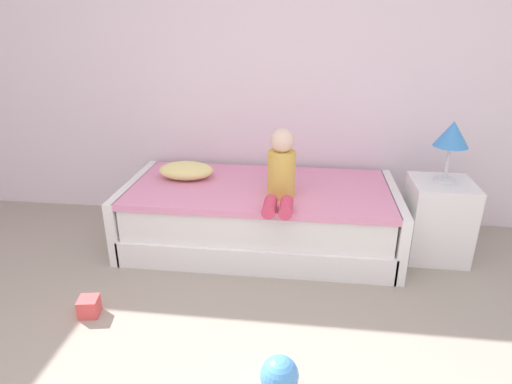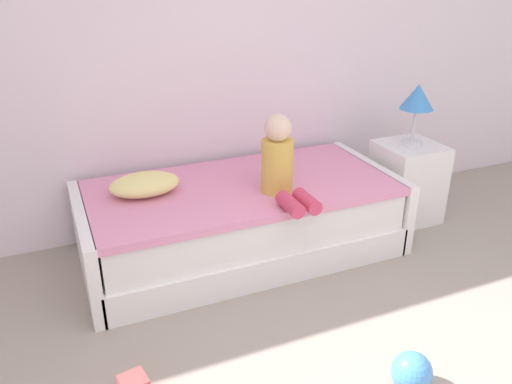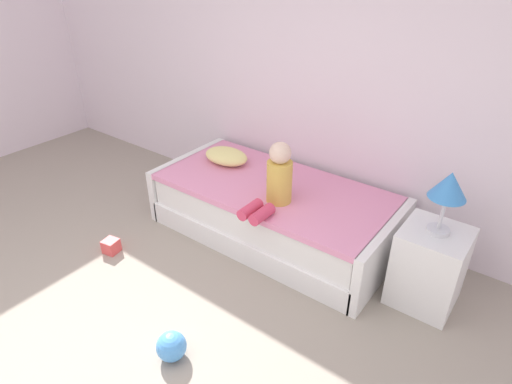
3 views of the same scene
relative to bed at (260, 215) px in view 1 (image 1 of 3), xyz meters
The scene contains 8 objects.
wall_rear 1.35m from the bed, 96.43° to the left, with size 7.20×0.10×2.90m, color white.
bed is the anchor object (origin of this frame).
nightstand 1.35m from the bed, ahead, with size 0.44×0.44×0.60m, color white.
table_lamp 1.52m from the bed, ahead, with size 0.24×0.24×0.45m.
child_figure 0.54m from the bed, 52.58° to the right, with size 0.20×0.51×0.50m.
pillow 0.70m from the bed, behind, with size 0.44×0.30×0.13m, color #F2E58C.
toy_ball 1.51m from the bed, 79.83° to the right, with size 0.19×0.19×0.19m, color #4C99E5.
toy_block 1.42m from the bed, 132.16° to the right, with size 0.12×0.12×0.12m, color #E54C4C.
Camera 1 is at (0.42, -1.11, 1.73)m, focal length 30.51 mm.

